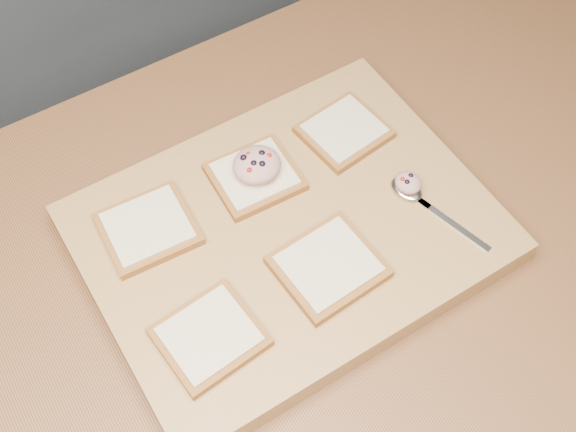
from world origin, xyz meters
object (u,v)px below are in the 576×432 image
(spoon, at_px, (413,194))
(tuna_salad_dollop, at_px, (257,165))
(bread_far_center, at_px, (255,176))
(cutting_board, at_px, (288,234))

(spoon, bearing_deg, tuna_salad_dollop, 139.92)
(bread_far_center, bearing_deg, cutting_board, -90.49)
(bread_far_center, bearing_deg, tuna_salad_dollop, 2.98)
(bread_far_center, height_order, tuna_salad_dollop, tuna_salad_dollop)
(bread_far_center, distance_m, spoon, 0.21)
(cutting_board, height_order, tuna_salad_dollop, tuna_salad_dollop)
(cutting_board, bearing_deg, spoon, -16.58)
(cutting_board, relative_size, bread_far_center, 4.46)
(tuna_salad_dollop, distance_m, spoon, 0.21)
(bread_far_center, xyz_separation_m, spoon, (0.17, -0.14, -0.00))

